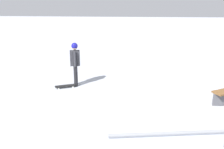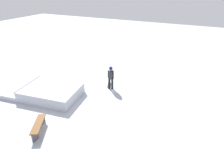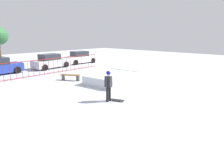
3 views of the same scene
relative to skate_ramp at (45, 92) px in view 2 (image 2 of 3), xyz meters
The scene contains 5 objects.
ground_plane 1.47m from the skate_ramp, behind, with size 60.00×60.00×0.00m, color #B2B7C1.
skate_ramp is the anchor object (origin of this frame).
skater 4.55m from the skate_ramp, 141.99° to the right, with size 0.43×0.41×1.73m.
skateboard 4.50m from the skate_ramp, 135.84° to the right, with size 0.49×0.82×0.09m.
park_bench 3.58m from the skate_ramp, 127.09° to the left, with size 1.13×1.59×0.48m.
Camera 2 is at (-7.58, 8.72, 6.93)m, focal length 31.72 mm.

